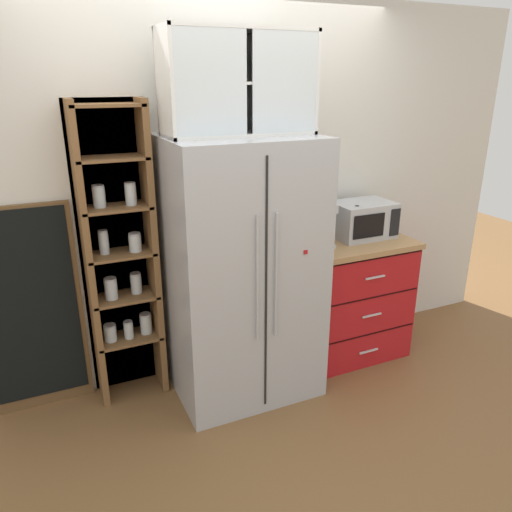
{
  "coord_description": "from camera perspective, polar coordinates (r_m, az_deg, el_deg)",
  "views": [
    {
      "loc": [
        -1.14,
        -2.73,
        2.03
      ],
      "look_at": [
        0.1,
        -0.01,
        0.94
      ],
      "focal_mm": 34.29,
      "sensor_mm": 36.0,
      "label": 1
    }
  ],
  "objects": [
    {
      "name": "mug_charcoal",
      "position": [
        3.6,
        11.59,
        2.43
      ],
      "size": [
        0.12,
        0.09,
        0.1
      ],
      "color": "#2D2D33",
      "rests_on": "counter_cabinet"
    },
    {
      "name": "ground_plane",
      "position": [
        3.58,
        -1.55,
        -14.51
      ],
      "size": [
        10.65,
        10.65,
        0.0
      ],
      "primitive_type": "plane",
      "color": "brown"
    },
    {
      "name": "coffee_maker",
      "position": [
        3.44,
        7.15,
        3.71
      ],
      "size": [
        0.17,
        0.2,
        0.31
      ],
      "color": "#B7B7BC",
      "rests_on": "counter_cabinet"
    },
    {
      "name": "pantry_shelf_column",
      "position": [
        3.22,
        -15.63,
        0.12
      ],
      "size": [
        0.47,
        0.27,
        1.93
      ],
      "color": "brown",
      "rests_on": "ground"
    },
    {
      "name": "wall_back_cream",
      "position": [
        3.41,
        -4.41,
        7.15
      ],
      "size": [
        4.95,
        0.1,
        2.55
      ],
      "primitive_type": "cube",
      "color": "silver",
      "rests_on": "ground"
    },
    {
      "name": "chalkboard_menu",
      "position": [
        3.34,
        -24.73,
        -5.83
      ],
      "size": [
        0.6,
        0.04,
        1.35
      ],
      "color": "brown",
      "rests_on": "ground"
    },
    {
      "name": "bottle_green",
      "position": [
        3.59,
        11.55,
        3.49
      ],
      "size": [
        0.07,
        0.07,
        0.26
      ],
      "color": "#285B33",
      "rests_on": "counter_cabinet"
    },
    {
      "name": "upper_cabinet",
      "position": [
        2.99,
        -2.24,
        19.48
      ],
      "size": [
        0.89,
        0.32,
        0.58
      ],
      "color": "silver",
      "rests_on": "refrigerator"
    },
    {
      "name": "microwave",
      "position": [
        3.7,
        12.29,
        4.19
      ],
      "size": [
        0.44,
        0.33,
        0.26
      ],
      "color": "#B7BABF",
      "rests_on": "counter_cabinet"
    },
    {
      "name": "counter_cabinet",
      "position": [
        3.81,
        10.74,
        -4.72
      ],
      "size": [
        0.85,
        0.59,
        0.92
      ],
      "color": "red",
      "rests_on": "ground"
    },
    {
      "name": "refrigerator",
      "position": [
        3.17,
        -1.64,
        -1.71
      ],
      "size": [
        0.92,
        0.74,
        1.71
      ],
      "color": "#B7BABF",
      "rests_on": "ground"
    }
  ]
}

